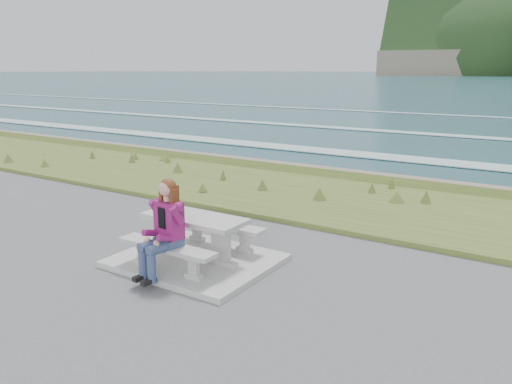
# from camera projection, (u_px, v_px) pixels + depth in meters

# --- Properties ---
(concrete_slab) EXTENTS (2.60, 2.10, 0.10)m
(concrete_slab) POSITION_uv_depth(u_px,v_px,m) (196.00, 261.00, 8.55)
(concrete_slab) COLOR #A4A59F
(concrete_slab) RESTS_ON ground
(picnic_table) EXTENTS (1.80, 0.75, 0.75)m
(picnic_table) POSITION_uv_depth(u_px,v_px,m) (195.00, 225.00, 8.40)
(picnic_table) COLOR #A4A59F
(picnic_table) RESTS_ON concrete_slab
(bench_landward) EXTENTS (1.80, 0.35, 0.45)m
(bench_landward) POSITION_uv_depth(u_px,v_px,m) (167.00, 251.00, 7.88)
(bench_landward) COLOR #A4A59F
(bench_landward) RESTS_ON concrete_slab
(bench_seaward) EXTENTS (1.80, 0.35, 0.45)m
(bench_seaward) POSITION_uv_depth(u_px,v_px,m) (220.00, 228.00, 9.02)
(bench_seaward) COLOR #A4A59F
(bench_seaward) RESTS_ON concrete_slab
(grass_verge) EXTENTS (160.00, 4.50, 0.22)m
(grass_verge) POSITION_uv_depth(u_px,v_px,m) (322.00, 200.00, 12.64)
(grass_verge) COLOR #3F5520
(grass_verge) RESTS_ON ground
(shore_drop) EXTENTS (160.00, 0.80, 2.20)m
(shore_drop) POSITION_uv_depth(u_px,v_px,m) (364.00, 180.00, 15.01)
(shore_drop) COLOR #726455
(shore_drop) RESTS_ON ground
(ocean) EXTENTS (1600.00, 1600.00, 0.09)m
(ocean) POSITION_uv_depth(u_px,v_px,m) (468.00, 155.00, 29.45)
(ocean) COLOR #1D4A53
(ocean) RESTS_ON ground
(seated_woman) EXTENTS (0.54, 0.83, 1.52)m
(seated_woman) POSITION_uv_depth(u_px,v_px,m) (161.00, 241.00, 7.70)
(seated_woman) COLOR navy
(seated_woman) RESTS_ON concrete_slab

